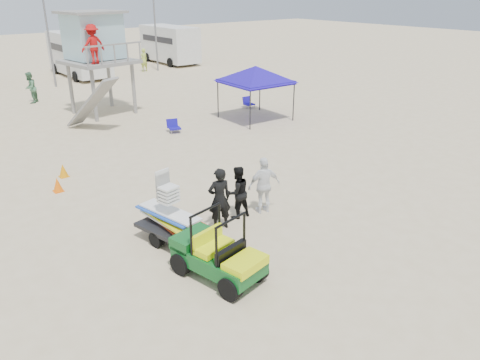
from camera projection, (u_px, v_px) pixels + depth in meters
ground at (299, 268)px, 11.73m from camera, size 140.00×140.00×0.00m
utility_cart at (218, 250)px, 11.07m from camera, size 1.51×2.38×1.68m
surf_trailer at (168, 216)px, 12.77m from camera, size 1.46×2.23×1.82m
man_left at (219, 199)px, 13.35m from camera, size 0.77×0.61×1.87m
man_mid at (237, 192)px, 14.07m from camera, size 0.85×0.70×1.63m
man_right at (264, 185)px, 14.34m from camera, size 1.13×0.70×1.80m
lifeguard_tower at (94, 40)px, 24.59m from camera, size 3.70×3.70×5.26m
canopy_blue at (256, 69)px, 23.93m from camera, size 3.12×3.12×3.19m
cone_near at (63, 170)px, 17.28m from camera, size 0.34×0.34×0.50m
cone_far at (58, 185)px, 16.04m from camera, size 0.34×0.34×0.50m
beach_chair_b at (173, 126)px, 22.57m from camera, size 0.67×0.73×0.64m
beach_chair_c at (248, 102)px, 27.15m from camera, size 0.55×0.58×0.64m
rv_mid_right at (79, 53)px, 36.16m from camera, size 2.64×7.00×3.25m
rv_far_right at (170, 43)px, 42.43m from camera, size 2.64×6.60×3.25m
light_pole_left at (47, 27)px, 31.43m from camera, size 0.14×0.14×8.00m
light_pole_right at (155, 20)px, 37.70m from camera, size 0.14×0.14×8.00m
distant_beachgoers at (75, 77)px, 31.43m from camera, size 11.64×6.83×1.86m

